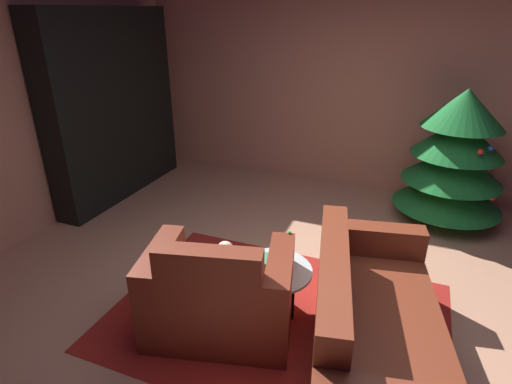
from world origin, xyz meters
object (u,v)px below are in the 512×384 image
bookshelf_unit (122,107)px  decorated_tree (455,158)px  armchair_red (219,296)px  coffee_table (272,274)px  bottle_on_table (289,250)px  couch_red (370,329)px  book_stack_on_table (269,266)px

bookshelf_unit → decorated_tree: bearing=8.3°
armchair_red → coffee_table: 0.44m
bookshelf_unit → decorated_tree: (3.89, 0.57, -0.35)m
bookshelf_unit → armchair_red: bookshelf_unit is taller
armchair_red → bottle_on_table: size_ratio=4.53×
bookshelf_unit → armchair_red: (2.30, -1.98, -0.79)m
armchair_red → decorated_tree: size_ratio=0.79×
couch_red → bottle_on_table: 0.81m
couch_red → decorated_tree: size_ratio=1.28×
decorated_tree → coffee_table: bearing=-120.1°
book_stack_on_table → coffee_table: bearing=81.5°
decorated_tree → bookshelf_unit: bearing=-171.7°
coffee_table → bottle_on_table: bearing=60.0°
bottle_on_table → book_stack_on_table: bearing=-114.8°
couch_red → book_stack_on_table: (-0.78, 0.17, 0.19)m
couch_red → book_stack_on_table: couch_red is taller
decorated_tree → armchair_red: bearing=-121.9°
couch_red → coffee_table: size_ratio=3.15×
armchair_red → couch_red: size_ratio=0.62×
book_stack_on_table → bottle_on_table: 0.22m
book_stack_on_table → armchair_red: bearing=-136.7°
armchair_red → bottle_on_table: armchair_red is taller
decorated_tree → bottle_on_table: bearing=-120.1°
couch_red → armchair_red: bearing=-174.8°
couch_red → coffee_table: couch_red is taller
bottle_on_table → decorated_tree: size_ratio=0.18×
bookshelf_unit → decorated_tree: bookshelf_unit is taller
decorated_tree → book_stack_on_table: bearing=-119.7°
bookshelf_unit → bottle_on_table: bookshelf_unit is taller
armchair_red → book_stack_on_table: size_ratio=5.08×
book_stack_on_table → decorated_tree: 2.64m
coffee_table → book_stack_on_table: (-0.01, -0.05, 0.11)m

